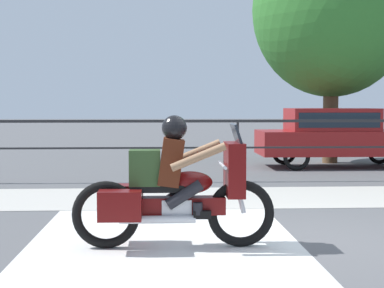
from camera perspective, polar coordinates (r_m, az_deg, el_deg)
The scene contains 7 objects.
ground_plane at distance 7.32m, azimuth 10.08°, elevation -9.30°, with size 120.00×120.00×0.00m, color #565659.
sidewalk_band at distance 10.60m, azimuth 5.93°, elevation -5.13°, with size 44.00×2.40×0.01m, color #B7B2A8.
crosswalk_band at distance 6.94m, azimuth -2.70°, elevation -9.94°, with size 3.23×6.00×0.01m, color silver.
fence_railing at distance 12.61m, azimuth 4.46°, elevation 1.07°, with size 36.00×0.05×1.33m.
motorcycle at distance 6.80m, azimuth -1.85°, elevation -4.34°, with size 2.35×0.76×1.54m.
parked_car at distance 15.92m, azimuth 13.88°, elevation 0.98°, with size 4.32×1.65×1.55m.
tree_behind_sign at distance 17.27m, azimuth 13.44°, elevation 12.56°, with size 4.45×4.45×6.76m.
Camera 1 is at (-1.62, -6.94, 1.66)m, focal length 55.00 mm.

